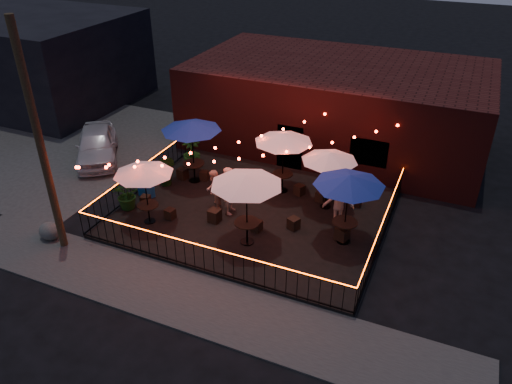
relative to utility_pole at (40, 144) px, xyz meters
The scene contains 39 objects.
ground 7.21m from the utility_pole, 25.71° to the left, with size 110.00×110.00×0.00m, color black.
patio 8.11m from the utility_pole, 40.43° to the left, with size 10.00×8.00×0.15m, color black.
sidewalk 6.74m from the utility_pole, ahead, with size 18.00×2.50×0.05m, color #3D3B39.
parking_lot 10.15m from the utility_pole, 135.00° to the left, with size 11.00×12.00×0.02m, color #3D3B39.
brick_building 14.27m from the utility_pole, 63.05° to the left, with size 14.00×8.00×4.00m.
background_building 17.19m from the utility_pole, 137.37° to the left, with size 12.00×9.00×5.00m, color black.
utility_pole is the anchor object (origin of this frame).
fence_front 6.38m from the utility_pole, ahead, with size 10.00×0.04×1.04m.
fence_left 5.70m from the utility_pole, 85.03° to the left, with size 0.04×8.00×1.04m.
fence_right 11.85m from the utility_pole, 23.86° to the left, with size 0.04×8.00×1.04m.
festoon_lights 6.32m from the utility_pole, 44.40° to the left, with size 10.02×8.72×1.32m.
cafe_table_0 3.54m from the utility_pole, 48.69° to the left, with size 2.21×2.21×2.41m.
cafe_table_1 6.32m from the utility_pole, 70.55° to the left, with size 3.27×3.27×2.78m.
cafe_table_2 6.71m from the utility_pole, 23.71° to the left, with size 2.52×2.52×2.75m.
cafe_table_3 8.90m from the utility_pole, 48.21° to the left, with size 2.59×2.59×2.62m.
cafe_table_4 10.11m from the utility_pole, 23.94° to the left, with size 3.14×3.14×2.70m.
cafe_table_5 10.09m from the utility_pole, 37.50° to the left, with size 2.32×2.32×2.40m.
bistro_chair_0 5.08m from the utility_pole, 69.49° to the left, with size 0.34×0.34×0.41m, color black.
bistro_chair_1 5.35m from the utility_pole, 46.92° to the left, with size 0.34×0.34×0.40m, color black.
bistro_chair_2 7.01m from the utility_pole, 75.88° to the left, with size 0.39×0.39×0.46m, color black.
bistro_chair_3 7.49m from the utility_pole, 68.45° to the left, with size 0.34×0.34×0.41m, color black.
bistro_chair_4 6.56m from the utility_pole, 38.00° to the left, with size 0.42×0.42×0.50m, color black.
bistro_chair_5 7.85m from the utility_pole, 29.58° to the left, with size 0.35×0.35×0.41m, color black.
bistro_chair_6 8.98m from the utility_pole, 49.64° to the left, with size 0.40×0.40×0.47m, color black.
bistro_chair_7 9.99m from the utility_pole, 44.71° to the left, with size 0.36×0.36×0.43m, color black.
bistro_chair_8 9.09m from the utility_pole, 29.60° to the left, with size 0.37×0.37×0.44m, color black.
bistro_chair_9 10.61m from the utility_pole, 24.55° to the left, with size 0.43×0.43×0.51m, color black.
bistro_chair_10 10.57m from the utility_pole, 40.17° to the left, with size 0.36×0.36×0.43m, color black.
bistro_chair_11 11.77m from the utility_pole, 36.46° to the left, with size 0.36×0.36×0.43m, color black.
patron_a 6.86m from the utility_pole, 42.28° to the left, with size 0.71×0.47×1.96m, color tan.
patron_b 6.47m from the utility_pole, 47.01° to the left, with size 0.81×0.63×1.67m, color #CCA68B.
patron_c 10.48m from the utility_pole, 31.14° to the left, with size 1.18×0.68×1.82m, color tan.
potted_shrub_a 4.38m from the utility_pole, 74.24° to the left, with size 1.09×0.95×1.21m, color #103410.
potted_shrub_b 6.05m from the utility_pole, 76.75° to the left, with size 0.79×0.64×1.44m, color #13390B.
potted_shrub_c 7.75m from the utility_pole, 79.50° to the left, with size 0.81×0.81×1.45m, color #16360C.
cooler 5.26m from the utility_pole, 76.96° to the left, with size 0.76×0.66×0.85m.
boulder 3.74m from the utility_pole, 168.94° to the left, with size 0.87×0.74×0.68m, color #42423E.
car_white 7.70m from the utility_pole, 118.91° to the left, with size 1.78×4.42×1.51m, color silver.
car_silver 13.42m from the utility_pole, 130.72° to the left, with size 1.52×4.36×1.44m, color #9B9BA2.
Camera 1 is at (6.70, -13.10, 10.75)m, focal length 35.00 mm.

